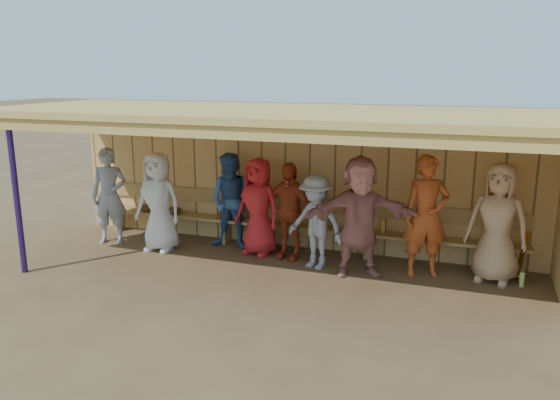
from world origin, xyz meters
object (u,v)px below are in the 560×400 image
at_px(player_c, 232,201).
at_px(player_extra, 258,207).
at_px(player_d, 289,211).
at_px(bench, 295,220).
at_px(player_a, 110,196).
at_px(player_b, 159,202).
at_px(player_e, 316,222).
at_px(player_h, 497,223).
at_px(player_f, 360,216).
at_px(player_g, 426,216).

bearing_deg(player_c, player_extra, -19.13).
height_order(player_d, bench, player_d).
height_order(player_a, bench, player_a).
bearing_deg(player_b, bench, 22.15).
height_order(player_a, player_d, player_a).
distance_m(player_a, bench, 3.36).
distance_m(player_c, player_e, 1.72).
height_order(player_b, bench, player_b).
bearing_deg(player_h, player_extra, -166.64).
distance_m(player_b, player_h, 5.45).
bearing_deg(player_c, bench, 13.48).
xyz_separation_m(player_c, player_extra, (0.55, -0.16, -0.01)).
distance_m(player_f, bench, 1.61).
height_order(player_c, player_g, player_g).
distance_m(player_b, bench, 2.37).
relative_size(player_b, player_extra, 1.04).
bearing_deg(player_e, player_d, 170.14).
xyz_separation_m(player_d, bench, (-0.05, 0.49, -0.28)).
height_order(player_e, player_h, player_h).
bearing_deg(player_d, player_h, 8.84).
bearing_deg(player_e, player_extra, -178.21).
relative_size(player_d, bench, 0.21).
distance_m(player_a, player_h, 6.52).
xyz_separation_m(player_f, player_extra, (-1.80, 0.39, -0.09)).
xyz_separation_m(player_a, player_c, (2.21, 0.46, -0.03)).
height_order(player_e, bench, player_e).
relative_size(player_a, player_c, 1.03).
bearing_deg(player_a, player_extra, -12.03).
xyz_separation_m(player_e, player_f, (0.70, -0.08, 0.17)).
height_order(player_a, player_h, player_h).
bearing_deg(player_extra, bench, 56.69).
bearing_deg(player_h, player_f, -155.21).
xyz_separation_m(player_f, bench, (-1.30, 0.86, -0.39)).
xyz_separation_m(player_d, player_e, (0.55, -0.29, -0.06)).
height_order(player_extra, bench, player_extra).
distance_m(player_c, player_f, 2.42).
xyz_separation_m(player_c, player_e, (1.65, -0.48, -0.09)).
bearing_deg(player_f, player_c, 143.07).
bearing_deg(player_b, player_c, 26.50).
bearing_deg(player_h, player_d, -166.14).
relative_size(player_e, bench, 0.20).
xyz_separation_m(player_b, player_c, (1.14, 0.55, -0.02)).
bearing_deg(bench, player_c, -163.72).
distance_m(player_c, player_extra, 0.57).
height_order(player_e, player_extra, player_extra).
bearing_deg(player_d, player_g, 7.27).
bearing_deg(player_b, player_a, 176.10).
height_order(player_a, player_extra, player_a).
bearing_deg(player_extra, player_e, -2.49).
xyz_separation_m(player_b, player_f, (3.49, -0.00, 0.06)).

